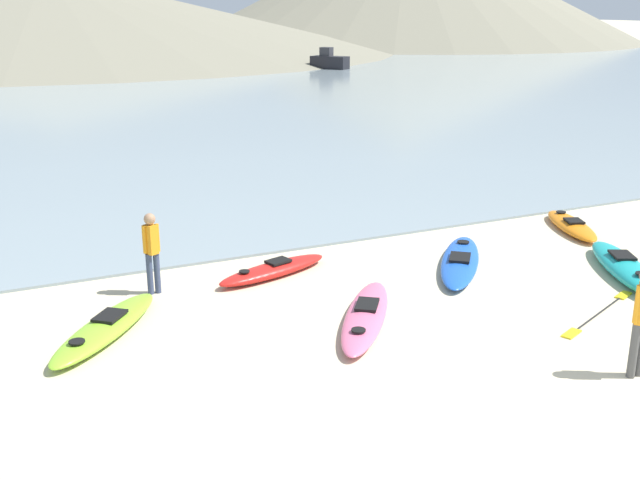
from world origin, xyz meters
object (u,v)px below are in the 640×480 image
object	(u,v)px
kayak_on_sand_0	(366,316)
moored_boat_1	(329,61)
kayak_on_sand_5	(624,267)
loose_paddle	(599,313)
kayak_on_sand_2	(460,261)
kayak_on_sand_6	(273,270)
person_near_waterline	(152,248)
kayak_on_sand_4	(106,327)
kayak_on_sand_1	(571,225)

from	to	relation	value
kayak_on_sand_0	moored_boat_1	distance (m)	53.09
kayak_on_sand_5	loose_paddle	world-z (taller)	kayak_on_sand_5
kayak_on_sand_2	kayak_on_sand_6	distance (m)	3.98
kayak_on_sand_2	person_near_waterline	distance (m)	6.41
kayak_on_sand_4	kayak_on_sand_5	world-z (taller)	kayak_on_sand_5
kayak_on_sand_5	kayak_on_sand_1	bearing A→B (deg)	65.81
kayak_on_sand_5	kayak_on_sand_6	size ratio (longest dim) A/B	1.20
loose_paddle	person_near_waterline	bearing A→B (deg)	147.68
kayak_on_sand_1	kayak_on_sand_6	bearing A→B (deg)	178.92
kayak_on_sand_0	kayak_on_sand_6	size ratio (longest dim) A/B	1.13
kayak_on_sand_1	kayak_on_sand_2	bearing A→B (deg)	-165.84
kayak_on_sand_4	kayak_on_sand_2	bearing A→B (deg)	2.24
kayak_on_sand_0	loose_paddle	bearing A→B (deg)	-20.41
kayak_on_sand_2	kayak_on_sand_4	size ratio (longest dim) A/B	1.10
kayak_on_sand_1	kayak_on_sand_6	distance (m)	7.83
kayak_on_sand_6	kayak_on_sand_1	bearing A→B (deg)	-1.08
kayak_on_sand_2	kayak_on_sand_5	size ratio (longest dim) A/B	0.97
kayak_on_sand_0	moored_boat_1	size ratio (longest dim) A/B	0.92
person_near_waterline	moored_boat_1	bearing A→B (deg)	60.31
kayak_on_sand_5	person_near_waterline	world-z (taller)	person_near_waterline
kayak_on_sand_5	person_near_waterline	size ratio (longest dim) A/B	2.06
loose_paddle	moored_boat_1	bearing A→B (deg)	69.31
kayak_on_sand_2	kayak_on_sand_4	xyz separation A→B (m)	(-7.42, -0.29, 0.01)
kayak_on_sand_4	moored_boat_1	xyz separation A→B (m)	(26.88, 46.59, 0.55)
kayak_on_sand_5	kayak_on_sand_6	xyz separation A→B (m)	(-6.53, 3.04, -0.04)
moored_boat_1	loose_paddle	xyz separation A→B (m)	(-18.69, -49.48, -0.67)
kayak_on_sand_4	kayak_on_sand_5	xyz separation A→B (m)	(10.16, -1.58, 0.05)
loose_paddle	kayak_on_sand_1	bearing A→B (deg)	52.17
moored_boat_1	person_near_waterline	bearing A→B (deg)	-119.69
kayak_on_sand_2	kayak_on_sand_6	size ratio (longest dim) A/B	1.17
kayak_on_sand_1	moored_boat_1	bearing A→B (deg)	71.19
kayak_on_sand_5	loose_paddle	bearing A→B (deg)	-146.29
kayak_on_sand_4	loose_paddle	size ratio (longest dim) A/B	1.10
moored_boat_1	loose_paddle	size ratio (longest dim) A/B	1.27
person_near_waterline	kayak_on_sand_0	bearing A→B (deg)	-44.30
person_near_waterline	moored_boat_1	size ratio (longest dim) A/B	0.48
kayak_on_sand_0	loose_paddle	distance (m)	4.25
kayak_on_sand_1	kayak_on_sand_4	xyz separation A→B (m)	(-11.45, -1.31, -0.00)
kayak_on_sand_0	loose_paddle	xyz separation A→B (m)	(3.98, -1.48, -0.11)
kayak_on_sand_2	kayak_on_sand_4	world-z (taller)	kayak_on_sand_4
kayak_on_sand_6	loose_paddle	size ratio (longest dim) A/B	1.04
kayak_on_sand_6	kayak_on_sand_2	bearing A→B (deg)	-17.03
kayak_on_sand_4	person_near_waterline	size ratio (longest dim) A/B	1.81
kayak_on_sand_5	kayak_on_sand_0	bearing A→B (deg)	178.35
moored_boat_1	loose_paddle	distance (m)	52.90
kayak_on_sand_6	kayak_on_sand_5	bearing A→B (deg)	-24.93
kayak_on_sand_0	kayak_on_sand_4	size ratio (longest dim) A/B	1.07
person_near_waterline	kayak_on_sand_2	bearing A→B (deg)	-11.32
kayak_on_sand_4	moored_boat_1	world-z (taller)	moored_boat_1
kayak_on_sand_2	kayak_on_sand_5	xyz separation A→B (m)	(2.73, -1.87, 0.06)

